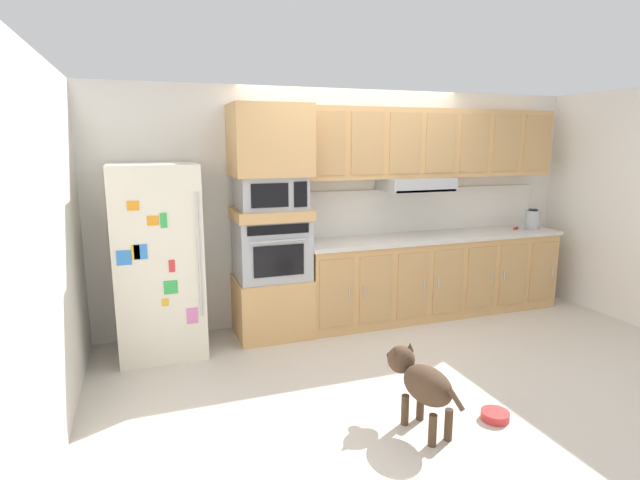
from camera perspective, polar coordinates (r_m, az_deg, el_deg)
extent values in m
plane|color=beige|center=(4.98, 8.30, -12.05)|extent=(9.60, 9.60, 0.00)
cube|color=silver|center=(5.62, 3.40, 3.98)|extent=(6.20, 0.12, 2.50)
cube|color=silver|center=(4.14, -27.89, 0.08)|extent=(0.12, 7.10, 2.50)
cube|color=white|center=(6.44, 31.32, 3.28)|extent=(0.12, 7.10, 2.50)
cube|color=silver|center=(4.83, -17.89, -2.21)|extent=(0.76, 0.70, 1.76)
cylinder|color=silver|center=(4.47, -13.57, -1.72)|extent=(0.02, 0.02, 1.10)
cube|color=green|center=(4.53, -16.60, -5.17)|extent=(0.11, 0.01, 0.12)
cube|color=pink|center=(4.63, -14.31, -8.34)|extent=(0.10, 0.01, 0.14)
cube|color=orange|center=(4.40, -18.47, 2.10)|extent=(0.09, 0.01, 0.08)
cube|color=green|center=(4.41, -17.36, 2.15)|extent=(0.06, 0.01, 0.13)
cube|color=gold|center=(4.57, -17.20, -6.78)|extent=(0.06, 0.01, 0.07)
cube|color=#337FDB|center=(4.46, -21.40, -1.90)|extent=(0.12, 0.01, 0.13)
cube|color=orange|center=(4.39, -20.50, 3.67)|extent=(0.10, 0.01, 0.08)
cube|color=gold|center=(4.45, -20.26, -1.31)|extent=(0.07, 0.01, 0.12)
cube|color=red|center=(4.49, -16.49, -2.86)|extent=(0.05, 0.01, 0.11)
cube|color=#337FDB|center=(4.45, -19.73, -1.28)|extent=(0.11, 0.01, 0.13)
cube|color=tan|center=(5.19, -5.43, -7.44)|extent=(0.74, 0.62, 0.60)
cube|color=#A8AAAF|center=(5.03, -5.56, -0.95)|extent=(0.70, 0.58, 0.60)
cube|color=black|center=(4.77, -4.68, -2.36)|extent=(0.49, 0.01, 0.30)
cube|color=black|center=(4.71, -4.74, 1.19)|extent=(0.60, 0.01, 0.09)
cylinder|color=#A8AAAF|center=(4.70, -4.64, -0.12)|extent=(0.56, 0.02, 0.02)
cube|color=tan|center=(4.97, -5.63, 2.99)|extent=(0.74, 0.62, 0.10)
cube|color=#A8AAAF|center=(4.95, -5.68, 5.40)|extent=(0.64, 0.53, 0.32)
cube|color=black|center=(4.67, -5.72, 5.06)|extent=(0.35, 0.01, 0.22)
cube|color=black|center=(4.75, -2.23, 5.20)|extent=(0.13, 0.01, 0.24)
cube|color=tan|center=(4.92, -5.79, 11.20)|extent=(0.74, 0.62, 0.68)
cube|color=tan|center=(5.87, 12.68, -4.03)|extent=(3.02, 0.60, 0.88)
cube|color=tan|center=(5.04, 1.91, -6.11)|extent=(0.36, 0.01, 0.70)
cylinder|color=#BCBCC1|center=(5.07, 3.35, -6.00)|extent=(0.01, 0.01, 0.12)
cube|color=tan|center=(5.20, 6.37, -5.60)|extent=(0.36, 0.01, 0.70)
cylinder|color=#BCBCC1|center=(5.14, 5.13, -5.80)|extent=(0.01, 0.01, 0.12)
cube|color=tan|center=(5.40, 10.51, -5.10)|extent=(0.36, 0.01, 0.70)
cylinder|color=#BCBCC1|center=(5.45, 11.78, -4.99)|extent=(0.01, 0.01, 0.12)
cube|color=tan|center=(5.62, 14.34, -4.61)|extent=(0.36, 0.01, 0.70)
cylinder|color=#BCBCC1|center=(5.54, 13.31, -4.79)|extent=(0.01, 0.01, 0.12)
cube|color=tan|center=(5.87, 17.86, -4.14)|extent=(0.36, 0.01, 0.70)
cylinder|color=#BCBCC1|center=(5.93, 18.95, -4.04)|extent=(0.01, 0.01, 0.12)
cube|color=tan|center=(6.13, 21.09, -3.70)|extent=(0.36, 0.01, 0.70)
cylinder|color=#BCBCC1|center=(6.04, 20.24, -3.86)|extent=(0.01, 0.01, 0.12)
cube|color=tan|center=(6.42, 24.03, -3.28)|extent=(0.36, 0.01, 0.70)
cylinder|color=#BCBCC1|center=(6.50, 24.95, -3.20)|extent=(0.01, 0.01, 0.12)
cube|color=beige|center=(5.77, 12.88, 0.38)|extent=(3.06, 0.64, 0.04)
cube|color=silver|center=(5.97, 11.52, 3.42)|extent=(3.06, 0.02, 0.50)
cube|color=tan|center=(5.78, 12.63, 10.68)|extent=(3.02, 0.34, 0.74)
cube|color=#A8AAAF|center=(5.62, 10.80, 6.26)|extent=(0.76, 0.48, 0.14)
cube|color=black|center=(5.44, 11.95, 5.47)|extent=(0.72, 0.04, 0.02)
cube|color=tan|center=(5.05, 0.93, 10.91)|extent=(0.36, 0.01, 0.63)
cube|color=tan|center=(5.22, 5.46, 10.87)|extent=(0.36, 0.01, 0.63)
cube|color=tan|center=(5.41, 9.68, 10.78)|extent=(0.36, 0.01, 0.63)
cube|color=tan|center=(5.64, 13.59, 10.64)|extent=(0.36, 0.01, 0.63)
cube|color=tan|center=(5.88, 17.18, 10.46)|extent=(0.36, 0.01, 0.63)
cube|color=tan|center=(6.15, 20.47, 10.27)|extent=(0.36, 0.01, 0.63)
cube|color=tan|center=(6.43, 23.48, 10.07)|extent=(0.36, 0.01, 0.63)
cylinder|color=red|center=(6.42, 21.35, 1.27)|extent=(0.10, 0.08, 0.03)
cylinder|color=silver|center=(6.39, 22.29, 1.15)|extent=(0.11, 0.07, 0.01)
cylinder|color=#A8AAAF|center=(6.51, 22.99, 2.13)|extent=(0.17, 0.17, 0.22)
cylinder|color=black|center=(6.49, 23.07, 3.17)|extent=(0.10, 0.10, 0.02)
ellipsoid|color=#473323|center=(3.57, 12.13, -15.84)|extent=(0.31, 0.44, 0.25)
sphere|color=#473323|center=(3.75, 9.20, -13.25)|extent=(0.20, 0.20, 0.20)
ellipsoid|color=#312318|center=(3.83, 8.26, -13.00)|extent=(0.09, 0.12, 0.07)
cone|color=#473323|center=(3.66, 8.50, -12.33)|extent=(0.05, 0.05, 0.06)
cone|color=#473323|center=(3.74, 10.21, -11.87)|extent=(0.05, 0.05, 0.06)
cylinder|color=#473323|center=(3.39, 15.21, -17.10)|extent=(0.06, 0.15, 0.11)
cylinder|color=#473323|center=(3.74, 9.64, -18.50)|extent=(0.05, 0.05, 0.22)
cylinder|color=#473323|center=(3.82, 11.33, -17.91)|extent=(0.05, 0.05, 0.22)
cylinder|color=#473323|center=(3.56, 12.67, -20.35)|extent=(0.05, 0.05, 0.22)
cylinder|color=#473323|center=(3.64, 14.40, -19.67)|extent=(0.05, 0.05, 0.22)
cylinder|color=red|center=(3.99, 19.28, -18.31)|extent=(0.20, 0.20, 0.06)
cylinder|color=brown|center=(3.99, 19.29, -18.20)|extent=(0.15, 0.15, 0.03)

